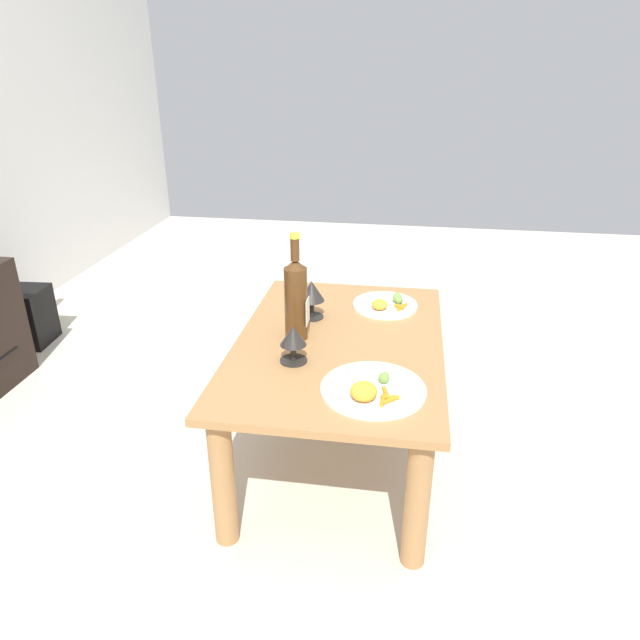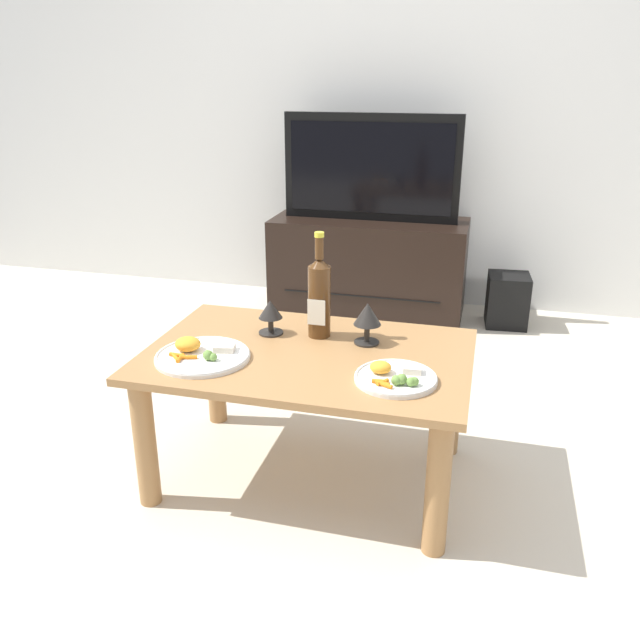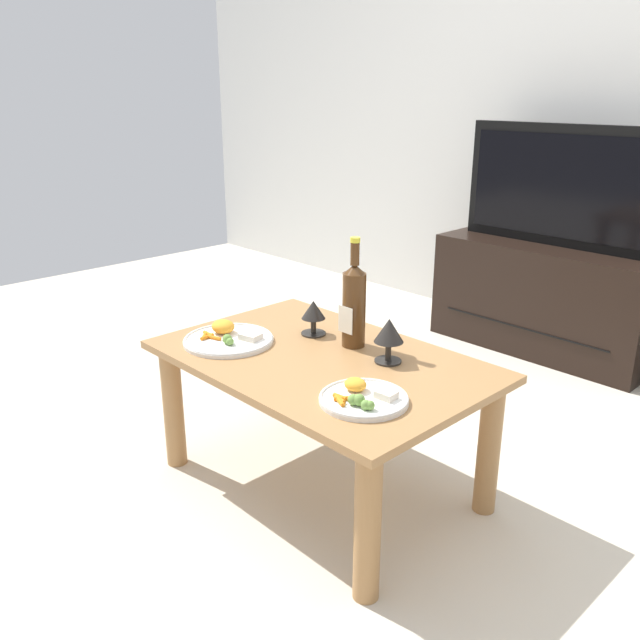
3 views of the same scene
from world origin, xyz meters
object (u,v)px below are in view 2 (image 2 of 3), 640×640
tv_screen (371,168)px  dinner_plate_left (201,354)px  dinner_plate_right (395,377)px  tv_stand (368,266)px  dining_table (308,377)px  floor_speaker (507,300)px  goblet_right (367,316)px  wine_bottle (320,295)px  goblet_left (270,312)px

tv_screen → dinner_plate_left: size_ratio=3.22×
tv_screen → dinner_plate_right: size_ratio=3.97×
tv_stand → dinner_plate_left: 1.83m
dining_table → dinner_plate_right: (0.30, -0.14, 0.10)m
tv_stand → dinner_plate_left: size_ratio=3.63×
tv_screen → dinner_plate_left: (-0.19, -1.81, -0.35)m
floor_speaker → goblet_right: 1.67m
tv_screen → wine_bottle: tv_screen is taller
tv_stand → dinner_plate_left: tv_stand is taller
tv_screen → dinner_plate_left: 1.85m
tv_screen → dinner_plate_right: tv_screen is taller
tv_stand → goblet_right: (0.29, -1.56, 0.29)m
goblet_left → goblet_right: size_ratio=0.85×
goblet_left → goblet_right: (0.34, 0.00, 0.02)m
floor_speaker → goblet_left: size_ratio=2.37×
dining_table → tv_screen: (-0.12, 1.68, 0.45)m
floor_speaker → goblet_right: (-0.49, -1.54, 0.42)m
dining_table → tv_stand: tv_stand is taller
wine_bottle → dinner_plate_right: size_ratio=1.49×
floor_speaker → goblet_left: bearing=-122.6°
floor_speaker → wine_bottle: (-0.66, -1.51, 0.47)m
tv_stand → floor_speaker: (0.78, -0.02, -0.13)m
goblet_left → dinner_plate_right: size_ratio=0.50×
goblet_right → tv_stand: bearing=100.4°
dinner_plate_right → dining_table: bearing=155.9°
goblet_right → dinner_plate_right: goblet_right is taller
goblet_right → dinner_plate_left: 0.55m
wine_bottle → dinner_plate_left: wine_bottle is taller
tv_stand → goblet_left: goblet_left is taller
goblet_left → dinner_plate_left: bearing=-119.6°
wine_bottle → goblet_right: bearing=-7.8°
tv_stand → dinner_plate_right: (0.42, -1.82, 0.21)m
dining_table → tv_screen: bearing=94.0°
tv_stand → dining_table: bearing=-86.0°
tv_stand → tv_screen: 0.55m
wine_bottle → tv_stand: bearing=94.4°
floor_speaker → dinner_plate_left: dinner_plate_left is taller
goblet_right → dinner_plate_right: (0.13, -0.26, -0.08)m
floor_speaker → dinner_plate_right: dinner_plate_right is taller
floor_speaker → dinner_plate_right: 1.86m
dining_table → goblet_right: 0.28m
dining_table → dinner_plate_left: 0.35m
tv_stand → wine_bottle: wine_bottle is taller
tv_stand → dinner_plate_left: bearing=-96.1°
tv_screen → floor_speaker: tv_screen is taller
tv_screen → goblet_right: size_ratio=6.83×
wine_bottle → dinner_plate_left: (-0.31, -0.28, -0.13)m
dining_table → goblet_left: 0.27m
dining_table → tv_screen: 1.74m
dinner_plate_right → goblet_right: bearing=117.5°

